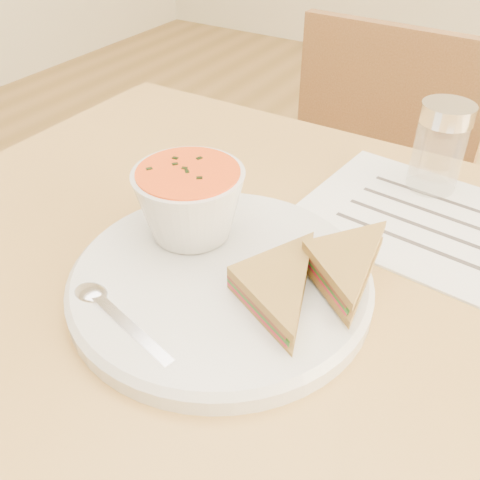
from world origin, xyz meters
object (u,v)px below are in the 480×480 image
Objects in this scene: chair_far at (334,256)px; soup_bowl at (190,206)px; condiment_shaker at (439,148)px; plate at (221,281)px.

soup_bowl is (0.00, -0.47, 0.39)m from chair_far.
condiment_shaker reaches higher than soup_bowl.
plate is at bearing 99.83° from chair_far.
chair_far is at bearing 90.30° from soup_bowl.
soup_bowl is 0.32m from condiment_shaker.
chair_far is 2.84× the size of plate.
condiment_shaker is at bearing 134.37° from chair_far.
soup_bowl is 1.01× the size of condiment_shaker.
soup_bowl reaches higher than plate.
chair_far is 7.48× the size of condiment_shaker.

